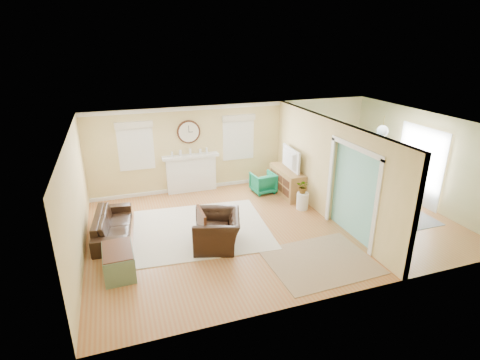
{
  "coord_description": "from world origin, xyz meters",
  "views": [
    {
      "loc": [
        -3.56,
        -7.79,
        4.47
      ],
      "look_at": [
        -0.8,
        0.3,
        1.2
      ],
      "focal_mm": 28.0,
      "sensor_mm": 36.0,
      "label": 1
    }
  ],
  "objects_px": {
    "green_chair": "(263,183)",
    "dining_table": "(371,196)",
    "eames_chair": "(217,231)",
    "credenza": "(287,182)",
    "sofa": "(113,225)"
  },
  "relations": [
    {
      "from": "sofa",
      "to": "dining_table",
      "type": "bearing_deg",
      "value": -89.77
    },
    {
      "from": "sofa",
      "to": "green_chair",
      "type": "distance_m",
      "value": 4.63
    },
    {
      "from": "eames_chair",
      "to": "dining_table",
      "type": "bearing_deg",
      "value": 113.99
    },
    {
      "from": "eames_chair",
      "to": "green_chair",
      "type": "height_order",
      "value": "eames_chair"
    },
    {
      "from": "dining_table",
      "to": "green_chair",
      "type": "bearing_deg",
      "value": 47.06
    },
    {
      "from": "eames_chair",
      "to": "green_chair",
      "type": "distance_m",
      "value": 3.4
    },
    {
      "from": "green_chair",
      "to": "dining_table",
      "type": "xyz_separation_m",
      "value": [
        2.38,
        -2.04,
        0.04
      ]
    },
    {
      "from": "credenza",
      "to": "sofa",
      "type": "bearing_deg",
      "value": -168.83
    },
    {
      "from": "sofa",
      "to": "eames_chair",
      "type": "xyz_separation_m",
      "value": [
        2.24,
        -1.22,
        0.09
      ]
    },
    {
      "from": "sofa",
      "to": "credenza",
      "type": "height_order",
      "value": "credenza"
    },
    {
      "from": "credenza",
      "to": "dining_table",
      "type": "bearing_deg",
      "value": -43.25
    },
    {
      "from": "sofa",
      "to": "dining_table",
      "type": "distance_m",
      "value": 6.84
    },
    {
      "from": "eames_chair",
      "to": "dining_table",
      "type": "xyz_separation_m",
      "value": [
        4.57,
        0.56,
        -0.03
      ]
    },
    {
      "from": "eames_chair",
      "to": "green_chair",
      "type": "relative_size",
      "value": 1.72
    },
    {
      "from": "eames_chair",
      "to": "credenza",
      "type": "bearing_deg",
      "value": 145.39
    }
  ]
}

